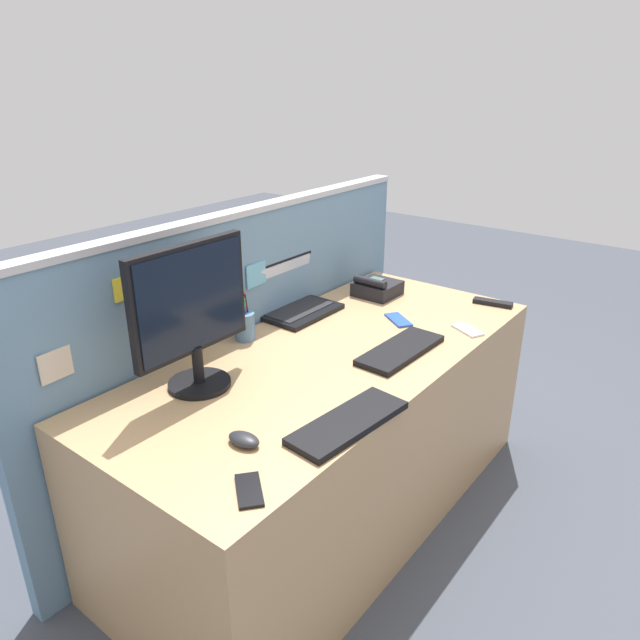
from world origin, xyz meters
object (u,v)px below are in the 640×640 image
tv_remote (493,303)px  cell_phone_blue_case (398,320)px  laptop (293,299)px  pen_cup (245,326)px  keyboard_spare (348,422)px  computer_mouse_right_hand (244,439)px  desktop_monitor (191,310)px  cell_phone_black_slab (249,490)px  keyboard_main (401,350)px  cell_phone_white_slab (468,330)px  desk_phone (377,288)px

tv_remote → cell_phone_blue_case: bearing=139.9°
laptop → pen_cup: 0.34m
keyboard_spare → pen_cup: size_ratio=2.14×
computer_mouse_right_hand → cell_phone_blue_case: 1.03m
desktop_monitor → cell_phone_black_slab: 0.64m
keyboard_main → cell_phone_white_slab: size_ratio=2.96×
cell_phone_blue_case → cell_phone_black_slab: same height
keyboard_main → computer_mouse_right_hand: computer_mouse_right_hand is taller
keyboard_spare → cell_phone_black_slab: (-0.39, 0.02, -0.01)m
computer_mouse_right_hand → desk_phone: bearing=12.9°
laptop → computer_mouse_right_hand: (-0.84, -0.53, -0.04)m
laptop → cell_phone_blue_case: size_ratio=2.30×
laptop → desk_phone: 0.43m
cell_phone_black_slab → keyboard_main: bearing=46.5°
desktop_monitor → cell_phone_blue_case: 0.95m
desktop_monitor → laptop: size_ratio=1.42×
keyboard_main → tv_remote: bearing=-4.6°
cell_phone_white_slab → cell_phone_blue_case: bearing=132.9°
cell_phone_black_slab → cell_phone_white_slab: bearing=39.6°
cell_phone_white_slab → cell_phone_blue_case: 0.28m
laptop → cell_phone_blue_case: bearing=-65.5°
pen_cup → cell_phone_black_slab: 0.91m
laptop → keyboard_main: 0.58m
laptop → keyboard_main: laptop is taller
cell_phone_black_slab → tv_remote: bearing=41.0°
cell_phone_white_slab → cell_phone_blue_case: (-0.08, 0.27, 0.00)m
computer_mouse_right_hand → tv_remote: bearing=-8.0°
desktop_monitor → pen_cup: bearing=20.3°
cell_phone_blue_case → tv_remote: (0.42, -0.24, 0.01)m
desk_phone → cell_phone_black_slab: size_ratio=1.44×
keyboard_main → cell_phone_black_slab: size_ratio=3.04×
keyboard_spare → cell_phone_blue_case: (0.77, 0.29, -0.01)m
computer_mouse_right_hand → cell_phone_black_slab: bearing=-135.2°
tv_remote → keyboard_spare: bearing=172.2°
pen_cup → keyboard_spare: bearing=-110.7°
pen_cup → desktop_monitor: bearing=-159.7°
keyboard_spare → cell_phone_white_slab: 0.85m
desk_phone → computer_mouse_right_hand: 1.28m
cell_phone_blue_case → pen_cup: bearing=178.2°
desktop_monitor → computer_mouse_right_hand: size_ratio=4.79×
desktop_monitor → laptop: (0.69, 0.17, -0.21)m
desktop_monitor → laptop: bearing=13.9°
cell_phone_black_slab → tv_remote: 1.58m
pen_cup → cell_phone_white_slab: pen_cup is taller
keyboard_main → computer_mouse_right_hand: 0.77m
keyboard_spare → laptop: bearing=55.6°
desktop_monitor → cell_phone_white_slab: (0.96, -0.51, -0.26)m
desk_phone → keyboard_main: desk_phone is taller
keyboard_main → cell_phone_blue_case: bearing=33.9°
pen_cup → cell_phone_white_slab: 0.88m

